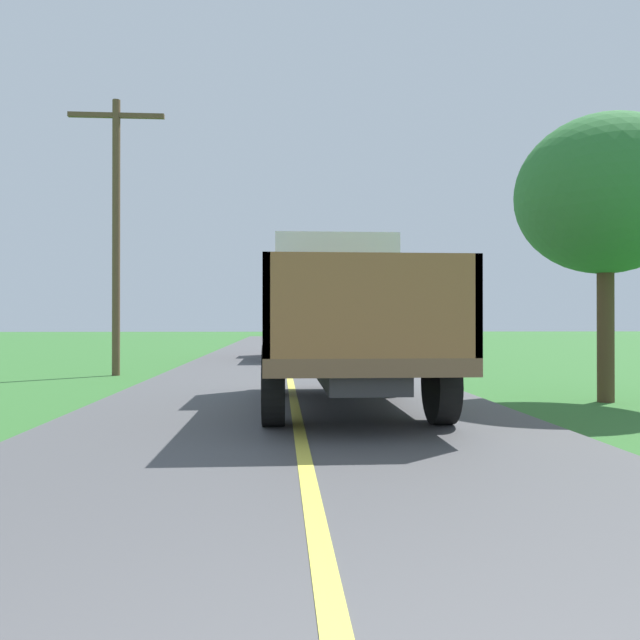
# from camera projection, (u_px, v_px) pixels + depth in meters

# --- Properties ---
(banana_truck_near) EXTENTS (2.38, 5.82, 2.80)m
(banana_truck_near) POSITION_uv_depth(u_px,v_px,m) (339.00, 316.00, 10.10)
(banana_truck_near) COLOR #2D2D30
(banana_truck_near) RESTS_ON road_surface
(banana_truck_far) EXTENTS (2.38, 5.83, 2.80)m
(banana_truck_far) POSITION_uv_depth(u_px,v_px,m) (303.00, 320.00, 23.20)
(banana_truck_far) COLOR #2D2D30
(banana_truck_far) RESTS_ON road_surface
(utility_pole_roadside) EXTENTS (2.45, 0.20, 7.14)m
(utility_pole_roadside) POSITION_uv_depth(u_px,v_px,m) (116.00, 224.00, 15.86)
(utility_pole_roadside) COLOR brown
(utility_pole_roadside) RESTS_ON ground
(roadside_tree_near_left) EXTENTS (3.01, 3.01, 4.91)m
(roadside_tree_near_left) POSITION_uv_depth(u_px,v_px,m) (605.00, 196.00, 10.49)
(roadside_tree_near_left) COLOR #4C3823
(roadside_tree_near_left) RESTS_ON ground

